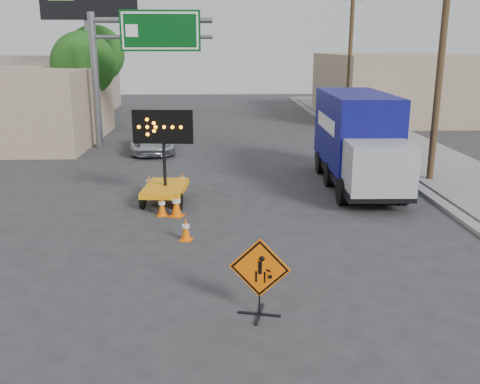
{
  "coord_description": "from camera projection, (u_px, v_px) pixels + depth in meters",
  "views": [
    {
      "loc": [
        -0.28,
        -10.02,
        5.17
      ],
      "look_at": [
        0.26,
        3.02,
        1.59
      ],
      "focal_mm": 40.0,
      "sensor_mm": 36.0,
      "label": 1
    }
  ],
  "objects": [
    {
      "name": "arrow_board",
      "position": [
        165.0,
        183.0,
        18.08
      ],
      "size": [
        2.0,
        2.32,
        3.16
      ],
      "rotation": [
        0.0,
        0.0,
        -0.09
      ],
      "color": "#FF9D0E",
      "rests_on": "ground"
    },
    {
      "name": "tree_left_far",
      "position": [
        96.0,
        54.0,
        38.37
      ],
      "size": [
        4.1,
        4.1,
        6.66
      ],
      "color": "#4F3622",
      "rests_on": "ground"
    },
    {
      "name": "building_right_far",
      "position": [
        395.0,
        86.0,
        39.85
      ],
      "size": [
        10.0,
        14.0,
        4.6
      ],
      "primitive_type": "cube",
      "color": "tan",
      "rests_on": "ground"
    },
    {
      "name": "cone_b",
      "position": [
        162.0,
        206.0,
        16.75
      ],
      "size": [
        0.39,
        0.39,
        0.65
      ],
      "rotation": [
        0.0,
        0.0,
        0.23
      ],
      "color": "#FD6505",
      "rests_on": "ground"
    },
    {
      "name": "ground",
      "position": [
        234.0,
        305.0,
        11.03
      ],
      "size": [
        100.0,
        100.0,
        0.0
      ],
      "primitive_type": "plane",
      "color": "#2D2D30",
      "rests_on": "ground"
    },
    {
      "name": "billboard",
      "position": [
        89.0,
        10.0,
        33.69
      ],
      "size": [
        6.1,
        0.54,
        9.85
      ],
      "color": "slate",
      "rests_on": "ground"
    },
    {
      "name": "pickup_truck",
      "position": [
        153.0,
        139.0,
        26.86
      ],
      "size": [
        2.53,
        4.74,
        1.27
      ],
      "primitive_type": "imported",
      "rotation": [
        0.0,
        0.0,
        0.1
      ],
      "color": "silver",
      "rests_on": "ground"
    },
    {
      "name": "cone_a",
      "position": [
        186.0,
        229.0,
        14.63
      ],
      "size": [
        0.38,
        0.38,
        0.64
      ],
      "rotation": [
        0.0,
        0.0,
        -0.2
      ],
      "color": "#FD6505",
      "rests_on": "ground"
    },
    {
      "name": "tree_left_near",
      "position": [
        84.0,
        64.0,
        30.81
      ],
      "size": [
        3.71,
        3.71,
        6.03
      ],
      "color": "#4F3622",
      "rests_on": "ground"
    },
    {
      "name": "cone_e",
      "position": [
        182.0,
        181.0,
        19.86
      ],
      "size": [
        0.37,
        0.37,
        0.65
      ],
      "rotation": [
        0.0,
        0.0,
        0.13
      ],
      "color": "#FD6505",
      "rests_on": "ground"
    },
    {
      "name": "cone_c",
      "position": [
        176.0,
        204.0,
        16.69
      ],
      "size": [
        0.51,
        0.51,
        0.78
      ],
      "rotation": [
        0.0,
        0.0,
        -0.38
      ],
      "color": "#FD6505",
      "rests_on": "ground"
    },
    {
      "name": "utility_pole_near",
      "position": [
        441.0,
        59.0,
        19.75
      ],
      "size": [
        1.8,
        0.26,
        9.0
      ],
      "color": "#4F3622",
      "rests_on": "ground"
    },
    {
      "name": "cone_d",
      "position": [
        149.0,
        183.0,
        19.45
      ],
      "size": [
        0.35,
        0.35,
        0.66
      ],
      "rotation": [
        0.0,
        0.0,
        -0.05
      ],
      "color": "#FD6505",
      "rests_on": "ground"
    },
    {
      "name": "construction_sign",
      "position": [
        260.0,
        275.0,
        10.4
      ],
      "size": [
        1.19,
        0.85,
        1.62
      ],
      "rotation": [
        0.0,
        0.0,
        -0.24
      ],
      "color": "black",
      "rests_on": "ground"
    },
    {
      "name": "curb_right",
      "position": [
        373.0,
        156.0,
        25.76
      ],
      "size": [
        0.4,
        60.0,
        0.12
      ],
      "primitive_type": "cube",
      "color": "gray",
      "rests_on": "ground"
    },
    {
      "name": "box_truck",
      "position": [
        358.0,
        145.0,
        20.01
      ],
      "size": [
        2.5,
        7.35,
        3.46
      ],
      "rotation": [
        0.0,
        0.0,
        -0.03
      ],
      "color": "black",
      "rests_on": "ground"
    },
    {
      "name": "utility_pole_far",
      "position": [
        350.0,
        54.0,
        33.24
      ],
      "size": [
        1.8,
        0.26,
        9.0
      ],
      "color": "#4F3622",
      "rests_on": "ground"
    },
    {
      "name": "storefront_left_far",
      "position": [
        33.0,
        84.0,
        42.61
      ],
      "size": [
        12.0,
        10.0,
        4.4
      ],
      "primitive_type": "cube",
      "color": "gray",
      "rests_on": "ground"
    },
    {
      "name": "sidewalk_right",
      "position": [
        420.0,
        155.0,
        25.85
      ],
      "size": [
        4.0,
        60.0,
        0.15
      ],
      "primitive_type": "cube",
      "color": "gray",
      "rests_on": "ground"
    },
    {
      "name": "highway_gantry",
      "position": [
        134.0,
        48.0,
        26.82
      ],
      "size": [
        6.18,
        0.38,
        6.9
      ],
      "color": "slate",
      "rests_on": "ground"
    }
  ]
}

